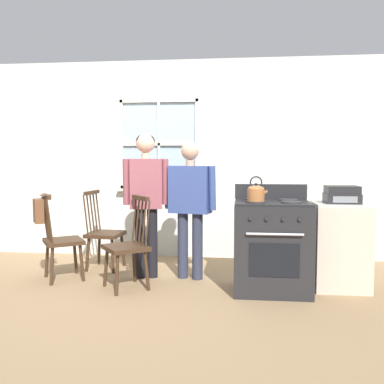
{
  "coord_description": "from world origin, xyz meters",
  "views": [
    {
      "loc": [
        0.93,
        -4.46,
        1.34
      ],
      "look_at": [
        0.42,
        0.1,
        1.0
      ],
      "focal_mm": 40.0,
      "sensor_mm": 36.0,
      "label": 1
    }
  ],
  "objects_px": {
    "stove": "(272,245)",
    "potted_plant": "(172,182)",
    "kettle": "(256,192)",
    "handbag": "(39,210)",
    "chair_near_wall": "(128,247)",
    "stereo": "(342,195)",
    "chair_by_window": "(62,241)",
    "side_counter": "(340,246)",
    "chair_center_cluster": "(104,234)",
    "person_elderly_left": "(146,190)",
    "person_teen_center": "(190,196)"
  },
  "relations": [
    {
      "from": "chair_near_wall",
      "to": "stove",
      "type": "height_order",
      "value": "stove"
    },
    {
      "from": "kettle",
      "to": "handbag",
      "type": "relative_size",
      "value": 0.8
    },
    {
      "from": "chair_center_cluster",
      "to": "kettle",
      "type": "height_order",
      "value": "kettle"
    },
    {
      "from": "chair_near_wall",
      "to": "potted_plant",
      "type": "bearing_deg",
      "value": 134.53
    },
    {
      "from": "stove",
      "to": "potted_plant",
      "type": "relative_size",
      "value": 4.05
    },
    {
      "from": "potted_plant",
      "to": "side_counter",
      "type": "distance_m",
      "value": 2.39
    },
    {
      "from": "stereo",
      "to": "potted_plant",
      "type": "bearing_deg",
      "value": 147.67
    },
    {
      "from": "person_teen_center",
      "to": "stereo",
      "type": "relative_size",
      "value": 4.54
    },
    {
      "from": "chair_by_window",
      "to": "person_elderly_left",
      "type": "distance_m",
      "value": 1.1
    },
    {
      "from": "chair_near_wall",
      "to": "person_elderly_left",
      "type": "height_order",
      "value": "person_elderly_left"
    },
    {
      "from": "chair_by_window",
      "to": "side_counter",
      "type": "height_order",
      "value": "chair_by_window"
    },
    {
      "from": "chair_near_wall",
      "to": "chair_center_cluster",
      "type": "relative_size",
      "value": 1.0
    },
    {
      "from": "chair_near_wall",
      "to": "kettle",
      "type": "relative_size",
      "value": 3.92
    },
    {
      "from": "chair_by_window",
      "to": "chair_center_cluster",
      "type": "height_order",
      "value": "same"
    },
    {
      "from": "chair_near_wall",
      "to": "potted_plant",
      "type": "height_order",
      "value": "potted_plant"
    },
    {
      "from": "chair_near_wall",
      "to": "stereo",
      "type": "height_order",
      "value": "stereo"
    },
    {
      "from": "kettle",
      "to": "potted_plant",
      "type": "relative_size",
      "value": 0.92
    },
    {
      "from": "person_elderly_left",
      "to": "kettle",
      "type": "distance_m",
      "value": 1.31
    },
    {
      "from": "kettle",
      "to": "chair_near_wall",
      "type": "bearing_deg",
      "value": 177.34
    },
    {
      "from": "chair_by_window",
      "to": "person_elderly_left",
      "type": "height_order",
      "value": "person_elderly_left"
    },
    {
      "from": "stove",
      "to": "kettle",
      "type": "xyz_separation_m",
      "value": [
        -0.17,
        -0.13,
        0.55
      ]
    },
    {
      "from": "stove",
      "to": "handbag",
      "type": "relative_size",
      "value": 3.53
    },
    {
      "from": "person_elderly_left",
      "to": "kettle",
      "type": "relative_size",
      "value": 6.63
    },
    {
      "from": "kettle",
      "to": "handbag",
      "type": "distance_m",
      "value": 2.36
    },
    {
      "from": "person_teen_center",
      "to": "kettle",
      "type": "bearing_deg",
      "value": -21.68
    },
    {
      "from": "kettle",
      "to": "handbag",
      "type": "xyz_separation_m",
      "value": [
        -2.34,
        0.17,
        -0.23
      ]
    },
    {
      "from": "handbag",
      "to": "stereo",
      "type": "height_order",
      "value": "stereo"
    },
    {
      "from": "person_teen_center",
      "to": "kettle",
      "type": "distance_m",
      "value": 0.88
    },
    {
      "from": "side_counter",
      "to": "handbag",
      "type": "bearing_deg",
      "value": -177.65
    },
    {
      "from": "chair_center_cluster",
      "to": "stove",
      "type": "relative_size",
      "value": 0.89
    },
    {
      "from": "handbag",
      "to": "stove",
      "type": "bearing_deg",
      "value": -0.89
    },
    {
      "from": "chair_by_window",
      "to": "person_teen_center",
      "type": "height_order",
      "value": "person_teen_center"
    },
    {
      "from": "stove",
      "to": "potted_plant",
      "type": "distance_m",
      "value": 1.96
    },
    {
      "from": "side_counter",
      "to": "chair_near_wall",
      "type": "bearing_deg",
      "value": -173.74
    },
    {
      "from": "handbag",
      "to": "side_counter",
      "type": "height_order",
      "value": "handbag"
    },
    {
      "from": "chair_center_cluster",
      "to": "side_counter",
      "type": "bearing_deg",
      "value": -95.73
    },
    {
      "from": "chair_by_window",
      "to": "stove",
      "type": "height_order",
      "value": "stove"
    },
    {
      "from": "stove",
      "to": "side_counter",
      "type": "distance_m",
      "value": 0.74
    },
    {
      "from": "potted_plant",
      "to": "stereo",
      "type": "height_order",
      "value": "potted_plant"
    },
    {
      "from": "chair_near_wall",
      "to": "potted_plant",
      "type": "relative_size",
      "value": 3.62
    },
    {
      "from": "chair_by_window",
      "to": "stereo",
      "type": "distance_m",
      "value": 3.08
    },
    {
      "from": "chair_by_window",
      "to": "potted_plant",
      "type": "xyz_separation_m",
      "value": [
        1.06,
        1.23,
        0.6
      ]
    },
    {
      "from": "chair_near_wall",
      "to": "handbag",
      "type": "distance_m",
      "value": 1.09
    },
    {
      "from": "chair_near_wall",
      "to": "person_teen_center",
      "type": "distance_m",
      "value": 0.9
    },
    {
      "from": "stove",
      "to": "stereo",
      "type": "distance_m",
      "value": 0.89
    },
    {
      "from": "chair_near_wall",
      "to": "stove",
      "type": "distance_m",
      "value": 1.49
    },
    {
      "from": "stove",
      "to": "handbag",
      "type": "xyz_separation_m",
      "value": [
        -2.51,
        0.04,
        0.32
      ]
    },
    {
      "from": "chair_by_window",
      "to": "stereo",
      "type": "bearing_deg",
      "value": -123.79
    },
    {
      "from": "kettle",
      "to": "side_counter",
      "type": "relative_size",
      "value": 0.27
    },
    {
      "from": "kettle",
      "to": "potted_plant",
      "type": "bearing_deg",
      "value": 125.25
    }
  ]
}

